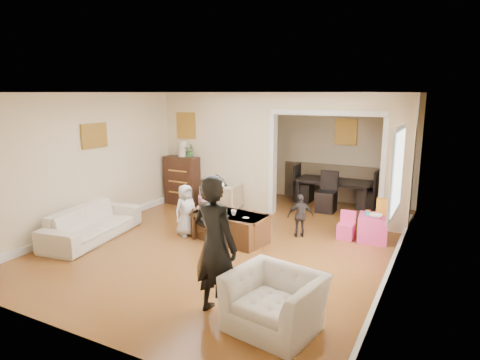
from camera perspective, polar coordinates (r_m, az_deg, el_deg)
The scene contains 27 objects.
floor at distance 7.60m, azimuth -0.71°, elevation -8.04°, with size 7.00×7.00×0.00m, color #945F26.
partition_left at distance 9.48m, azimuth -2.89°, elevation 4.05°, with size 2.75×0.18×2.60m, color beige.
partition_right at distance 8.25m, azimuth 20.86°, elevation 2.09°, with size 0.55×0.18×2.60m, color beige.
partition_header at distance 8.41m, azimuth 11.98°, elevation 10.50°, with size 2.22×0.18×0.35m, color beige.
window_pane at distance 6.02m, azimuth 20.84°, elevation 1.12°, with size 0.03×0.95×1.10m, color white.
framed_art_partition at distance 9.78m, azimuth -7.43°, elevation 7.45°, with size 0.45×0.03×0.55m, color brown.
framed_art_sofa_wall at distance 8.38m, azimuth -19.42°, elevation 5.80°, with size 0.03×0.55×0.40m, color brown.
framed_art_alcove at distance 10.04m, azimuth 14.37°, elevation 6.43°, with size 0.45×0.03×0.55m, color brown.
sofa at distance 7.97m, azimuth -19.66°, elevation -5.60°, with size 2.00×0.78×0.58m, color beige.
armchair_back at distance 9.00m, azimuth -2.49°, elevation -2.55°, with size 0.75×0.77×0.70m, color tan.
armchair_front at distance 4.81m, azimuth 4.81°, elevation -16.35°, with size 0.98×0.86×0.64m, color beige.
dresser at distance 9.91m, azimuth -7.75°, elevation 0.01°, with size 0.83×0.47×1.14m, color #32180F.
table_lamp at distance 9.79m, azimuth -7.87°, elevation 4.30°, with size 0.22×0.22×0.36m, color beige.
potted_plant at distance 9.68m, azimuth -6.90°, elevation 4.09°, with size 0.28×0.24×0.31m, color #33652D.
coffee_table at distance 7.45m, azimuth -1.37°, elevation -6.47°, with size 1.32×0.66×0.49m, color #3D2213.
coffee_cup at distance 7.27m, azimuth -0.88°, elevation -4.51°, with size 0.10×0.10×0.09m, color beige.
play_table at distance 7.77m, azimuth 17.81°, elevation -6.33°, with size 0.50×0.50×0.48m, color #FD42A3.
cereal_box at distance 7.74m, azimuth 19.00°, elevation -3.48°, with size 0.20×0.07×0.30m, color yellow.
cyan_cup at distance 7.66m, azimuth 17.14°, elevation -4.37°, with size 0.08×0.08×0.08m, color #29D0C3.
toy_block at distance 7.83m, azimuth 17.22°, elevation -4.14°, with size 0.08×0.06×0.05m, color red.
play_bowl at distance 7.58m, azimuth 18.15°, elevation -4.71°, with size 0.23×0.23×0.06m, color white.
dining_table at distance 9.98m, azimuth 12.83°, elevation -1.67°, with size 1.72×0.96×0.61m, color black.
adult_person at distance 4.88m, azimuth -3.47°, elevation -9.03°, with size 0.62×0.41×1.71m, color black.
child_kneel_a at distance 7.69m, azimuth -7.48°, elevation -4.15°, with size 0.47×0.31×0.96m, color silver.
child_kneel_b at distance 7.98m, azimuth -4.74°, elevation -3.65°, with size 0.45×0.35×0.92m, color pink.
child_toddler at distance 7.65m, azimuth 8.31°, elevation -4.88°, with size 0.47×0.20×0.80m, color black.
craft_papers at distance 7.39m, azimuth -2.34°, elevation -4.60°, with size 0.93×0.43×0.00m.
Camera 1 is at (3.39, -6.29, 2.60)m, focal length 31.01 mm.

